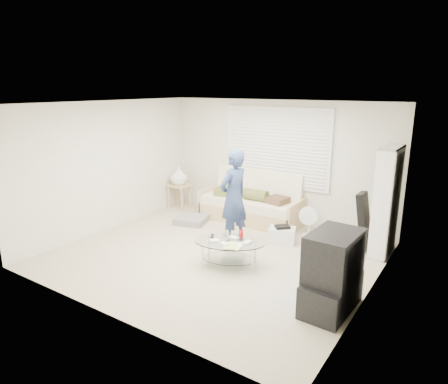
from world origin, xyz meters
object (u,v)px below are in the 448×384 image
Objects in this scene: futon_sofa at (252,205)px; bookshelf at (386,202)px; coffee_table at (230,246)px; tv_unit at (332,273)px.

futon_sofa is 1.18× the size of bookshelf.
futon_sofa is at bearing 110.91° from coffee_table.
tv_unit is at bearing -93.25° from bookshelf.
bookshelf is 1.76× the size of tv_unit.
bookshelf is (2.69, -0.26, 0.57)m from futon_sofa.
futon_sofa reaches higher than tv_unit.
bookshelf is at bearing 44.33° from coffee_table.
bookshelf is 2.70m from coffee_table.
coffee_table is at bearing -135.67° from bookshelf.
bookshelf is at bearing -5.56° from futon_sofa.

